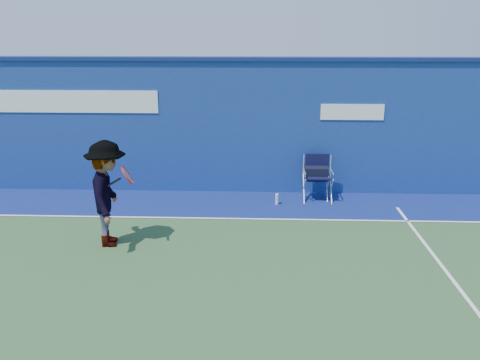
{
  "coord_description": "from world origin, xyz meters",
  "views": [
    {
      "loc": [
        1.56,
        -6.34,
        3.64
      ],
      "look_at": [
        1.2,
        2.6,
        1.0
      ],
      "focal_mm": 38.0,
      "sensor_mm": 36.0,
      "label": 1
    }
  ],
  "objects_px": {
    "directors_chair_left": "(316,183)",
    "directors_chair_right": "(317,187)",
    "water_bottle": "(277,199)",
    "tennis_player": "(108,194)"
  },
  "relations": [
    {
      "from": "directors_chair_left",
      "to": "directors_chair_right",
      "type": "bearing_deg",
      "value": -73.06
    },
    {
      "from": "directors_chair_right",
      "to": "tennis_player",
      "type": "relative_size",
      "value": 0.54
    },
    {
      "from": "directors_chair_left",
      "to": "water_bottle",
      "type": "bearing_deg",
      "value": -153.22
    },
    {
      "from": "directors_chair_left",
      "to": "directors_chair_right",
      "type": "relative_size",
      "value": 0.86
    },
    {
      "from": "directors_chair_right",
      "to": "water_bottle",
      "type": "height_order",
      "value": "directors_chair_right"
    },
    {
      "from": "directors_chair_left",
      "to": "water_bottle",
      "type": "height_order",
      "value": "directors_chair_left"
    },
    {
      "from": "directors_chair_right",
      "to": "tennis_player",
      "type": "distance_m",
      "value": 4.72
    },
    {
      "from": "directors_chair_left",
      "to": "water_bottle",
      "type": "xyz_separation_m",
      "value": [
        -0.87,
        -0.44,
        -0.25
      ]
    },
    {
      "from": "water_bottle",
      "to": "tennis_player",
      "type": "height_order",
      "value": "tennis_player"
    },
    {
      "from": "directors_chair_left",
      "to": "tennis_player",
      "type": "distance_m",
      "value": 4.75
    }
  ]
}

